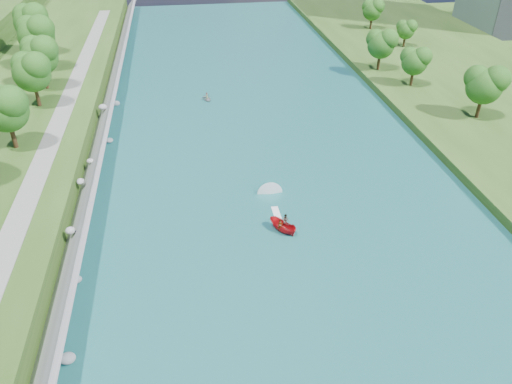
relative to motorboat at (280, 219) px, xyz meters
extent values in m
plane|color=#2D5119|center=(0.81, -11.35, -0.78)|extent=(260.00, 260.00, 0.00)
cube|color=#18585D|center=(0.81, 8.65, -0.73)|extent=(55.00, 240.00, 0.10)
cube|color=slate|center=(-25.04, 8.65, 1.02)|extent=(3.54, 236.00, 4.05)
ellipsoid|color=gray|center=(-23.70, -18.18, -0.16)|extent=(1.51, 1.30, 0.98)
ellipsoid|color=gray|center=(-24.37, -7.50, -0.03)|extent=(1.23, 1.14, 0.69)
ellipsoid|color=gray|center=(-25.64, -0.81, 1.84)|extent=(1.14, 1.08, 0.91)
ellipsoid|color=gray|center=(-26.04, 10.85, 1.67)|extent=(1.04, 1.29, 0.72)
ellipsoid|color=gray|center=(-25.52, 17.19, 1.37)|extent=(1.04, 1.03, 0.60)
ellipsoid|color=gray|center=(-23.87, 27.31, -0.39)|extent=(1.23, 1.46, 0.69)
ellipsoid|color=gray|center=(-25.42, 36.02, 2.02)|extent=(1.50, 1.49, 1.07)
ellipsoid|color=gray|center=(-23.98, 43.67, -0.51)|extent=(1.36, 1.55, 0.97)
cube|color=gray|center=(-31.69, 8.65, 2.77)|extent=(3.00, 200.00, 0.10)
ellipsoid|color=#174C14|center=(-36.50, 20.82, 8.48)|extent=(6.91, 6.91, 11.52)
ellipsoid|color=#174C14|center=(-36.28, 36.86, 8.40)|extent=(6.82, 6.82, 11.36)
ellipsoid|color=#174C14|center=(-36.57, 45.53, 8.64)|extent=(7.10, 7.10, 11.84)
ellipsoid|color=#174C14|center=(-39.39, 57.14, 9.23)|extent=(7.81, 7.81, 13.02)
ellipsoid|color=#174C14|center=(-42.70, 68.23, 9.29)|extent=(7.88, 7.88, 13.14)
ellipsoid|color=#174C14|center=(40.60, 24.11, 6.30)|extent=(6.70, 6.70, 11.16)
ellipsoid|color=#174C14|center=(35.54, 40.99, 5.37)|extent=(5.58, 5.58, 9.30)
ellipsoid|color=#174C14|center=(32.39, 51.42, 5.91)|extent=(6.23, 6.23, 10.39)
ellipsoid|color=#174C14|center=(44.95, 66.89, 4.57)|extent=(4.62, 4.62, 7.71)
ellipsoid|color=#174C14|center=(42.57, 84.33, 5.34)|extent=(5.55, 5.55, 9.25)
imported|color=red|center=(-0.03, -1.58, 0.10)|extent=(3.75, 4.09, 1.56)
imported|color=#66605B|center=(-0.43, -1.98, 0.49)|extent=(0.65, 0.47, 1.64)
imported|color=#66605B|center=(0.47, -1.08, 0.55)|extent=(1.01, 0.89, 1.77)
cube|color=white|center=(-0.03, 1.42, -0.65)|extent=(0.90, 5.00, 0.06)
imported|color=gray|center=(-6.25, 43.14, -0.38)|extent=(2.81, 3.35, 0.60)
imported|color=#66605B|center=(-6.25, 43.14, 0.19)|extent=(0.68, 0.53, 1.25)
camera|label=1|loc=(-11.23, -50.92, 37.69)|focal=35.00mm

